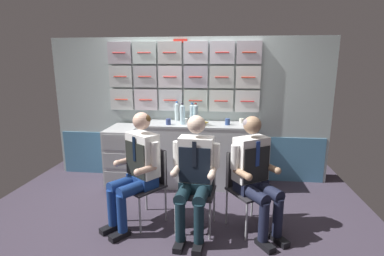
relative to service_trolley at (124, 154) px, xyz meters
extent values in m
cube|color=#39323F|center=(0.90, -0.96, -0.49)|extent=(4.80, 4.80, 0.04)
cube|color=#ACBCBA|center=(0.90, 0.42, 0.61)|extent=(4.20, 0.06, 2.15)
cube|color=teal|center=(0.90, 0.38, -0.12)|extent=(4.12, 0.01, 0.69)
cube|color=silver|center=(-0.11, 0.36, 0.77)|extent=(0.35, 0.06, 0.32)
cylinder|color=red|center=(-0.11, 0.32, 0.77)|extent=(0.20, 0.01, 0.01)
cube|color=silver|center=(0.27, 0.36, 0.77)|extent=(0.35, 0.06, 0.32)
cylinder|color=red|center=(0.27, 0.32, 0.77)|extent=(0.20, 0.01, 0.01)
cube|color=silver|center=(0.64, 0.36, 0.77)|extent=(0.35, 0.06, 0.32)
cylinder|color=red|center=(0.64, 0.32, 0.77)|extent=(0.20, 0.01, 0.01)
cube|color=silver|center=(1.02, 0.36, 0.77)|extent=(0.35, 0.06, 0.32)
cylinder|color=red|center=(1.02, 0.32, 0.77)|extent=(0.20, 0.01, 0.01)
cube|color=silver|center=(1.40, 0.36, 0.77)|extent=(0.35, 0.06, 0.32)
cylinder|color=red|center=(1.40, 0.32, 0.77)|extent=(0.20, 0.01, 0.01)
cube|color=silver|center=(1.78, 0.36, 0.77)|extent=(0.35, 0.06, 0.32)
cylinder|color=red|center=(1.78, 0.32, 0.77)|extent=(0.20, 0.01, 0.01)
cube|color=silver|center=(-0.11, 0.36, 1.11)|extent=(0.35, 0.06, 0.32)
cylinder|color=red|center=(-0.11, 0.32, 1.11)|extent=(0.20, 0.01, 0.01)
cube|color=#B3B0B6|center=(0.27, 0.36, 1.11)|extent=(0.35, 0.06, 0.32)
cylinder|color=red|center=(0.27, 0.32, 1.11)|extent=(0.20, 0.01, 0.01)
cube|color=silver|center=(0.64, 0.36, 1.11)|extent=(0.35, 0.06, 0.32)
cylinder|color=red|center=(0.64, 0.32, 1.11)|extent=(0.20, 0.01, 0.01)
cube|color=#B4ACBC|center=(1.02, 0.36, 1.11)|extent=(0.35, 0.06, 0.32)
cylinder|color=red|center=(1.02, 0.32, 1.11)|extent=(0.20, 0.01, 0.01)
cube|color=#BABDB8|center=(1.40, 0.36, 1.11)|extent=(0.35, 0.06, 0.32)
cylinder|color=red|center=(1.40, 0.32, 1.11)|extent=(0.20, 0.01, 0.01)
cube|color=silver|center=(1.78, 0.36, 1.11)|extent=(0.35, 0.06, 0.32)
cylinder|color=red|center=(1.78, 0.32, 1.11)|extent=(0.20, 0.01, 0.01)
cube|color=#B3AAB4|center=(-0.11, 0.36, 1.46)|extent=(0.35, 0.06, 0.32)
cylinder|color=red|center=(-0.11, 0.32, 1.46)|extent=(0.20, 0.01, 0.01)
cube|color=silver|center=(0.27, 0.36, 1.46)|extent=(0.35, 0.06, 0.32)
cylinder|color=red|center=(0.27, 0.32, 1.46)|extent=(0.20, 0.01, 0.01)
cube|color=beige|center=(0.64, 0.36, 1.46)|extent=(0.35, 0.06, 0.32)
cylinder|color=red|center=(0.64, 0.32, 1.46)|extent=(0.20, 0.01, 0.01)
cube|color=silver|center=(1.02, 0.36, 1.46)|extent=(0.35, 0.06, 0.32)
cylinder|color=red|center=(1.02, 0.32, 1.46)|extent=(0.20, 0.01, 0.01)
cube|color=silver|center=(1.40, 0.36, 1.46)|extent=(0.35, 0.06, 0.32)
cylinder|color=red|center=(1.40, 0.32, 1.46)|extent=(0.20, 0.01, 0.01)
cube|color=#B1A8B2|center=(1.78, 0.36, 1.46)|extent=(0.35, 0.06, 0.32)
cylinder|color=red|center=(1.78, 0.32, 1.46)|extent=(0.20, 0.01, 0.01)
cube|color=red|center=(0.80, 0.37, 1.62)|extent=(0.20, 0.02, 0.05)
cube|color=silver|center=(1.13, 0.13, -0.02)|extent=(1.54, 0.52, 0.90)
cube|color=#ACB0B3|center=(1.13, 0.13, 0.45)|extent=(1.57, 0.53, 0.03)
sphere|color=black|center=(-0.16, -0.27, -0.43)|extent=(0.07, 0.07, 0.07)
sphere|color=black|center=(0.16, -0.27, -0.43)|extent=(0.07, 0.07, 0.07)
sphere|color=black|center=(-0.16, 0.28, -0.43)|extent=(0.07, 0.07, 0.07)
sphere|color=black|center=(0.16, 0.28, -0.43)|extent=(0.07, 0.07, 0.07)
cube|color=#AEB0B2|center=(0.00, 0.00, 0.00)|extent=(0.40, 0.64, 0.80)
cube|color=#9A9C9D|center=(0.00, -0.32, -0.26)|extent=(0.35, 0.01, 0.21)
cube|color=#9A9C9D|center=(0.00, -0.32, 0.00)|extent=(0.35, 0.01, 0.21)
cube|color=#9A9C9D|center=(0.00, -0.32, 0.27)|extent=(0.35, 0.01, 0.21)
cylinder|color=#28282D|center=(0.00, -0.30, 0.38)|extent=(0.32, 0.02, 0.02)
cylinder|color=#A8AAAF|center=(0.31, -1.02, -0.26)|extent=(0.02, 0.02, 0.41)
cylinder|color=#A8AAAF|center=(0.60, -1.24, -0.26)|extent=(0.02, 0.02, 0.41)
cylinder|color=#A8AAAF|center=(0.53, -0.74, -0.26)|extent=(0.02, 0.02, 0.41)
cylinder|color=#A8AAAF|center=(0.82, -0.96, -0.26)|extent=(0.02, 0.02, 0.41)
cube|color=#29272C|center=(0.56, -0.99, -0.04)|extent=(0.56, 0.56, 0.02)
cube|color=#29272C|center=(0.68, -0.84, 0.17)|extent=(0.31, 0.24, 0.40)
cylinder|color=#A8AAAF|center=(0.53, -0.74, 0.17)|extent=(0.02, 0.02, 0.40)
cylinder|color=#A8AAAF|center=(0.82, -0.96, 0.17)|extent=(0.02, 0.02, 0.40)
cube|color=black|center=(0.26, -1.24, -0.44)|extent=(0.20, 0.23, 0.06)
cube|color=black|center=(0.41, -1.35, -0.44)|extent=(0.20, 0.23, 0.06)
cylinder|color=navy|center=(0.28, -1.21, -0.20)|extent=(0.10, 0.10, 0.41)
cylinder|color=navy|center=(0.43, -1.32, -0.20)|extent=(0.10, 0.10, 0.41)
cylinder|color=navy|center=(0.39, -1.07, 0.02)|extent=(0.33, 0.38, 0.13)
cylinder|color=navy|center=(0.54, -1.18, 0.02)|extent=(0.33, 0.38, 0.13)
cube|color=navy|center=(0.56, -0.99, 0.03)|extent=(0.39, 0.36, 0.12)
cube|color=white|center=(0.58, -0.97, 0.33)|extent=(0.41, 0.38, 0.48)
cube|color=black|center=(0.51, -1.06, 0.29)|extent=(0.27, 0.21, 0.38)
cube|color=black|center=(0.51, -1.06, 0.42)|extent=(0.04, 0.03, 0.27)
cylinder|color=white|center=(0.41, -0.85, 0.38)|extent=(0.08, 0.08, 0.26)
cylinder|color=#DBAE95|center=(0.36, -0.95, 0.23)|extent=(0.20, 0.23, 0.07)
sphere|color=#DBAE95|center=(0.29, -1.03, 0.23)|extent=(0.08, 0.08, 0.08)
cylinder|color=white|center=(0.74, -1.10, 0.38)|extent=(0.08, 0.08, 0.26)
cylinder|color=#DBAE95|center=(0.66, -1.17, 0.23)|extent=(0.20, 0.23, 0.07)
sphere|color=#DBAE95|center=(0.60, -1.26, 0.23)|extent=(0.08, 0.08, 0.08)
sphere|color=#DBAE95|center=(0.58, -0.97, 0.70)|extent=(0.19, 0.19, 0.19)
ellipsoid|color=brown|center=(0.59, -0.96, 0.72)|extent=(0.25, 0.25, 0.13)
cylinder|color=#A8AAAF|center=(0.98, -1.24, -0.26)|extent=(0.02, 0.02, 0.41)
cylinder|color=#A8AAAF|center=(1.34, -1.27, -0.26)|extent=(0.02, 0.02, 0.41)
cylinder|color=#A8AAAF|center=(1.01, -0.88, -0.26)|extent=(0.02, 0.02, 0.41)
cylinder|color=#A8AAAF|center=(1.37, -0.91, -0.26)|extent=(0.02, 0.02, 0.41)
cube|color=#29272C|center=(1.17, -1.07, -0.04)|extent=(0.43, 0.43, 0.02)
cube|color=#29272C|center=(1.19, -0.88, 0.17)|extent=(0.37, 0.06, 0.40)
cylinder|color=#A8AAAF|center=(1.01, -0.88, 0.17)|extent=(0.02, 0.02, 0.40)
cylinder|color=#A8AAAF|center=(1.37, -0.91, 0.17)|extent=(0.02, 0.02, 0.40)
cube|color=black|center=(1.05, -1.44, -0.44)|extent=(0.11, 0.23, 0.06)
cube|color=black|center=(1.24, -1.46, -0.44)|extent=(0.11, 0.23, 0.06)
cylinder|color=#12252E|center=(1.05, -1.40, -0.20)|extent=(0.10, 0.10, 0.41)
cylinder|color=#12252E|center=(1.24, -1.42, -0.20)|extent=(0.10, 0.10, 0.41)
cylinder|color=#12252E|center=(1.07, -1.23, 0.02)|extent=(0.16, 0.38, 0.13)
cylinder|color=#12252E|center=(1.25, -1.25, 0.02)|extent=(0.16, 0.38, 0.13)
cube|color=#12252E|center=(1.17, -1.07, 0.03)|extent=(0.35, 0.23, 0.12)
cube|color=white|center=(1.17, -1.05, 0.33)|extent=(0.37, 0.23, 0.47)
cube|color=black|center=(1.17, -1.16, 0.29)|extent=(0.33, 0.04, 0.38)
cube|color=black|center=(1.17, -1.16, 0.41)|extent=(0.04, 0.01, 0.27)
cylinder|color=white|center=(0.97, -1.04, 0.38)|extent=(0.08, 0.08, 0.26)
cylinder|color=beige|center=(0.98, -1.14, 0.23)|extent=(0.09, 0.24, 0.07)
sphere|color=beige|center=(0.97, -1.25, 0.23)|extent=(0.08, 0.08, 0.08)
cylinder|color=white|center=(1.38, -1.07, 0.38)|extent=(0.08, 0.08, 0.26)
cylinder|color=beige|center=(1.35, -1.17, 0.23)|extent=(0.09, 0.24, 0.07)
sphere|color=beige|center=(1.34, -1.28, 0.23)|extent=(0.08, 0.08, 0.08)
sphere|color=beige|center=(1.17, -1.05, 0.70)|extent=(0.19, 0.19, 0.19)
ellipsoid|color=tan|center=(1.18, -1.04, 0.71)|extent=(0.20, 0.18, 0.13)
cylinder|color=#A8AAAF|center=(1.71, -1.24, -0.26)|extent=(0.02, 0.02, 0.41)
cylinder|color=#A8AAAF|center=(2.01, -1.04, -0.26)|extent=(0.02, 0.02, 0.41)
cylinder|color=#A8AAAF|center=(1.51, -0.94, -0.26)|extent=(0.02, 0.02, 0.41)
cylinder|color=#A8AAAF|center=(1.81, -0.74, -0.26)|extent=(0.02, 0.02, 0.41)
cube|color=#29272C|center=(1.76, -0.99, -0.04)|extent=(0.55, 0.55, 0.02)
cube|color=#29272C|center=(1.65, -0.83, 0.17)|extent=(0.32, 0.23, 0.40)
cylinder|color=#A8AAAF|center=(1.51, -0.94, 0.17)|extent=(0.02, 0.02, 0.40)
cylinder|color=#A8AAAF|center=(1.81, -0.74, 0.17)|extent=(0.02, 0.02, 0.40)
cube|color=black|center=(1.89, -1.35, -0.44)|extent=(0.20, 0.23, 0.06)
cube|color=black|center=(2.04, -1.25, -0.44)|extent=(0.20, 0.23, 0.06)
cylinder|color=#181C31|center=(1.87, -1.32, -0.20)|extent=(0.10, 0.10, 0.41)
cylinder|color=#181C31|center=(2.02, -1.22, -0.20)|extent=(0.10, 0.10, 0.41)
cylinder|color=#181C31|center=(1.77, -1.18, 0.02)|extent=(0.31, 0.38, 0.13)
cylinder|color=#181C31|center=(1.93, -1.08, 0.02)|extent=(0.31, 0.38, 0.13)
cube|color=#181C31|center=(1.76, -0.99, 0.03)|extent=(0.39, 0.35, 0.12)
cube|color=white|center=(1.75, -0.97, 0.32)|extent=(0.40, 0.36, 0.47)
cube|color=black|center=(1.80, -1.06, 0.29)|extent=(0.28, 0.19, 0.37)
cube|color=navy|center=(1.81, -1.06, 0.41)|extent=(0.04, 0.03, 0.26)
cylinder|color=white|center=(1.58, -1.09, 0.37)|extent=(0.08, 0.08, 0.25)
cylinder|color=#A37E5F|center=(1.65, -1.16, 0.23)|extent=(0.19, 0.23, 0.07)
sphere|color=#A37E5F|center=(1.71, -1.25, 0.23)|extent=(0.08, 0.08, 0.08)
cylinder|color=white|center=(1.92, -0.86, 0.37)|extent=(0.08, 0.08, 0.25)
cylinder|color=#A37E5F|center=(1.96, -0.96, 0.23)|extent=(0.19, 0.23, 0.07)
sphere|color=#A37E5F|center=(2.02, -1.04, 0.23)|extent=(0.08, 0.08, 0.08)
sphere|color=#A37E5F|center=(1.75, -0.97, 0.69)|extent=(0.18, 0.18, 0.18)
ellipsoid|color=gray|center=(1.74, -0.96, 0.71)|extent=(0.24, 0.24, 0.13)
cylinder|color=#ADD6E0|center=(1.07, -0.04, 0.60)|extent=(0.07, 0.07, 0.28)
cone|color=#ADD6E0|center=(1.07, -0.04, 0.75)|extent=(0.07, 0.07, 0.02)
cylinder|color=red|center=(1.07, -0.04, 0.77)|extent=(0.03, 0.03, 0.02)
cylinder|color=silver|center=(1.01, 0.03, 0.60)|extent=(0.07, 0.07, 0.27)
cone|color=silver|center=(1.01, 0.03, 0.74)|extent=(0.07, 0.07, 0.02)
cylinder|color=blue|center=(1.01, 0.03, 0.76)|extent=(0.03, 0.03, 0.02)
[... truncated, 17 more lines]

